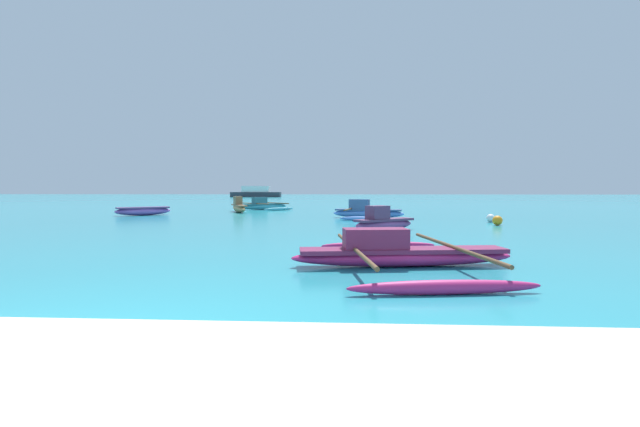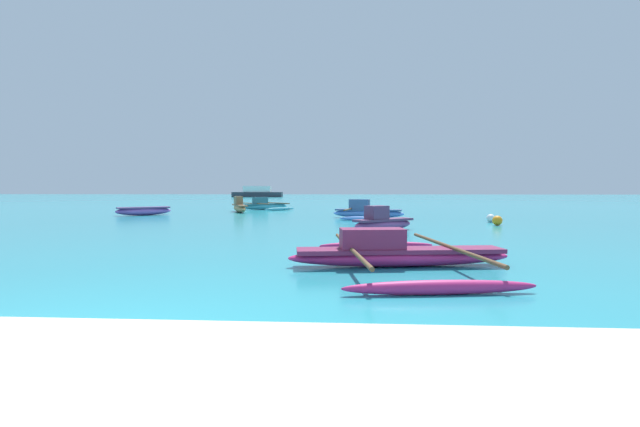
# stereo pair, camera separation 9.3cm
# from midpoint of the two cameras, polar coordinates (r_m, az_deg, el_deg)

# --- Properties ---
(ground_plane) EXTENTS (240.00, 240.00, 0.00)m
(ground_plane) POSITION_cam_midpoint_polar(r_m,az_deg,el_deg) (4.31, -36.50, -16.67)
(ground_plane) COLOR teal
(moored_boat_0) EXTENTS (2.75, 2.40, 0.46)m
(moored_boat_0) POSITION_cam_midpoint_polar(r_m,az_deg,el_deg) (25.36, -22.60, 0.35)
(moored_boat_0) COLOR #9759B3
(moored_boat_0) RESTS_ON ground_plane
(moored_boat_1) EXTENTS (4.18, 4.82, 0.70)m
(moored_boat_1) POSITION_cam_midpoint_polar(r_m,az_deg,el_deg) (8.06, 10.12, -5.31)
(moored_boat_1) COLOR #C02469
(moored_boat_1) RESTS_ON ground_plane
(moored_boat_2) EXTENTS (4.22, 4.22, 0.89)m
(moored_boat_2) POSITION_cam_midpoint_polar(r_m,az_deg,el_deg) (30.40, -7.53, 1.06)
(moored_boat_2) COLOR #419FB4
(moored_boat_2) RESTS_ON ground_plane
(moored_boat_3) EXTENTS (2.35, 1.99, 0.87)m
(moored_boat_3) POSITION_cam_midpoint_polar(r_m,az_deg,el_deg) (14.84, 8.23, -1.11)
(moored_boat_3) COLOR #8F4483
(moored_boat_3) RESTS_ON ground_plane
(moored_boat_4) EXTENTS (3.58, 4.41, 0.93)m
(moored_boat_4) POSITION_cam_midpoint_polar(r_m,az_deg,el_deg) (21.33, 6.12, 0.22)
(moored_boat_4) COLOR #5D8AE1
(moored_boat_4) RESTS_ON ground_plane
(moored_boat_5) EXTENTS (1.80, 3.25, 0.99)m
(moored_boat_5) POSITION_cam_midpoint_polar(r_m,az_deg,el_deg) (27.25, -10.87, 0.91)
(moored_boat_5) COLOR tan
(moored_boat_5) RESTS_ON ground_plane
(mooring_buoy_0) EXTENTS (0.35, 0.35, 0.35)m
(mooring_buoy_0) POSITION_cam_midpoint_polar(r_m,az_deg,el_deg) (19.90, 21.67, -0.58)
(mooring_buoy_0) COLOR white
(mooring_buoy_0) RESTS_ON ground_plane
(mooring_buoy_2) EXTENTS (0.39, 0.39, 0.39)m
(mooring_buoy_2) POSITION_cam_midpoint_polar(r_m,az_deg,el_deg) (18.29, 22.45, -0.87)
(mooring_buoy_2) COLOR orange
(mooring_buoy_2) RESTS_ON ground_plane
(distant_ferry) EXTENTS (9.30, 2.05, 2.05)m
(distant_ferry) POSITION_cam_midpoint_polar(r_m,az_deg,el_deg) (80.85, -8.58, 2.77)
(distant_ferry) COLOR #2D333D
(distant_ferry) RESTS_ON ground_plane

